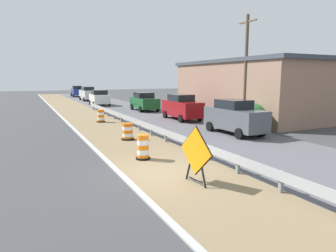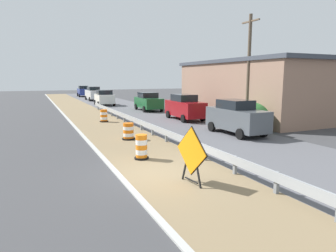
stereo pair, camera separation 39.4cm
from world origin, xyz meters
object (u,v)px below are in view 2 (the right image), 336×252
at_px(traffic_barrel_nearest, 141,148).
at_px(car_trailing_near_lane, 236,117).
at_px(car_distant_a, 185,107).
at_px(car_mid_far_lane, 148,101).
at_px(traffic_barrel_close, 128,132).
at_px(car_trailing_far_lane, 83,91).
at_px(car_lead_far_lane, 104,98).
at_px(traffic_barrel_mid, 104,116).
at_px(utility_pole_near, 249,69).
at_px(car_lead_near_lane, 93,93).
at_px(warning_sign_diamond, 191,153).

relative_size(traffic_barrel_nearest, car_trailing_near_lane, 0.24).
height_order(traffic_barrel_nearest, car_distant_a, car_distant_a).
bearing_deg(car_mid_far_lane, traffic_barrel_nearest, -19.48).
xyz_separation_m(traffic_barrel_close, car_trailing_far_lane, (4.01, 42.19, 0.59)).
xyz_separation_m(traffic_barrel_nearest, car_trailing_near_lane, (7.42, 3.14, 0.59)).
relative_size(car_trailing_near_lane, car_distant_a, 0.97).
bearing_deg(car_lead_far_lane, car_trailing_far_lane, 0.77).
bearing_deg(car_trailing_near_lane, traffic_barrel_close, -100.60).
distance_m(traffic_barrel_nearest, car_trailing_near_lane, 8.08).
bearing_deg(traffic_barrel_mid, car_distant_a, -12.59).
height_order(car_trailing_far_lane, utility_pole_near, utility_pole_near).
xyz_separation_m(car_lead_near_lane, car_mid_far_lane, (2.65, -17.42, -0.10)).
distance_m(traffic_barrel_nearest, traffic_barrel_close, 4.36).
relative_size(traffic_barrel_nearest, car_lead_near_lane, 0.23).
bearing_deg(car_trailing_near_lane, utility_pole_near, 130.16).
height_order(traffic_barrel_mid, car_mid_far_lane, car_mid_far_lane).
bearing_deg(traffic_barrel_mid, warning_sign_diamond, -91.88).
bearing_deg(car_mid_far_lane, car_lead_far_lane, -157.46).
bearing_deg(car_lead_near_lane, car_mid_far_lane, -172.27).
height_order(car_mid_far_lane, car_trailing_far_lane, car_trailing_far_lane).
height_order(traffic_barrel_close, car_mid_far_lane, car_mid_far_lane).
height_order(traffic_barrel_nearest, utility_pole_near, utility_pole_near).
bearing_deg(traffic_barrel_close, traffic_barrel_nearest, -99.57).
xyz_separation_m(car_mid_far_lane, utility_pole_near, (2.88, -12.88, 3.15)).
xyz_separation_m(car_lead_far_lane, car_mid_far_lane, (3.00, -8.05, -0.01)).
distance_m(car_trailing_near_lane, car_lead_far_lane, 23.52).
distance_m(traffic_barrel_mid, utility_pole_near, 11.74).
bearing_deg(car_distant_a, warning_sign_diamond, -25.49).
xyz_separation_m(warning_sign_diamond, traffic_barrel_mid, (0.51, 15.47, -0.61)).
height_order(car_lead_far_lane, car_mid_far_lane, car_lead_far_lane).
xyz_separation_m(traffic_barrel_nearest, car_lead_near_lane, (4.63, 35.81, 0.59)).
bearing_deg(car_distant_a, car_mid_far_lane, -176.89).
distance_m(traffic_barrel_close, car_trailing_far_lane, 42.38).
relative_size(traffic_barrel_mid, car_trailing_near_lane, 0.22).
xyz_separation_m(traffic_barrel_mid, car_trailing_near_lane, (6.44, -8.70, 0.63)).
bearing_deg(traffic_barrel_mid, utility_pole_near, -34.57).
distance_m(traffic_barrel_close, car_distant_a, 9.15).
bearing_deg(car_lead_far_lane, traffic_barrel_nearest, 172.88).
xyz_separation_m(car_trailing_near_lane, car_lead_far_lane, (-3.14, 23.31, -0.09)).
bearing_deg(car_trailing_far_lane, car_distant_a, -173.99).
xyz_separation_m(traffic_barrel_close, traffic_barrel_mid, (0.25, 7.54, 0.02)).
relative_size(warning_sign_diamond, traffic_barrel_mid, 1.99).
distance_m(traffic_barrel_mid, car_trailing_near_lane, 10.84).
relative_size(car_trailing_near_lane, car_trailing_far_lane, 1.03).
bearing_deg(traffic_barrel_nearest, car_lead_near_lane, 82.63).
bearing_deg(car_lead_near_lane, traffic_barrel_close, 172.02).
xyz_separation_m(car_lead_near_lane, car_trailing_far_lane, (0.11, 10.67, -0.06)).
bearing_deg(warning_sign_diamond, car_lead_near_lane, -103.15).
relative_size(warning_sign_diamond, traffic_barrel_nearest, 1.83).
distance_m(car_lead_near_lane, car_distant_a, 25.61).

